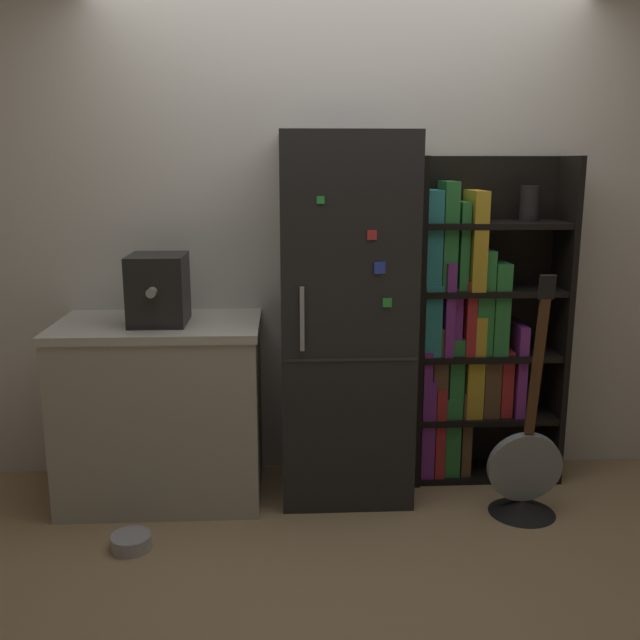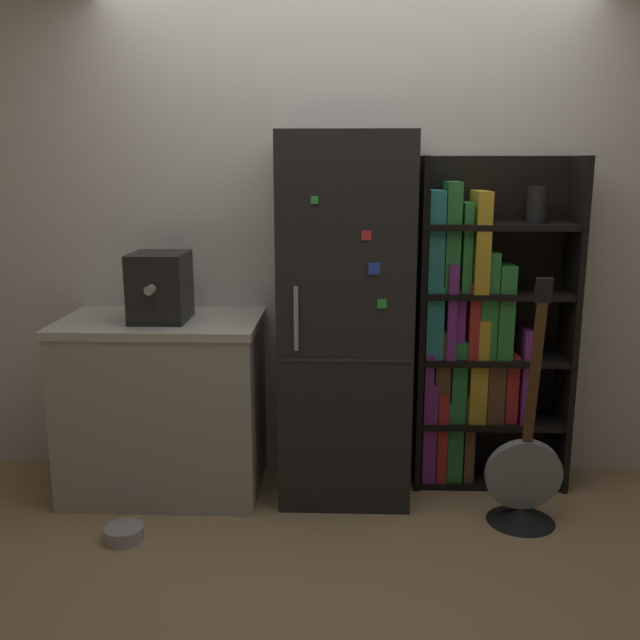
{
  "view_description": "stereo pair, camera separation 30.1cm",
  "coord_description": "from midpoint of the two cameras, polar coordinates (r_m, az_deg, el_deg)",
  "views": [
    {
      "loc": [
        -0.3,
        -3.31,
        1.68
      ],
      "look_at": [
        -0.13,
        0.15,
        0.91
      ],
      "focal_mm": 40.0,
      "sensor_mm": 36.0,
      "label": 1
    },
    {
      "loc": [
        -0.0,
        -3.31,
        1.68
      ],
      "look_at": [
        -0.13,
        0.15,
        0.91
      ],
      "focal_mm": 40.0,
      "sensor_mm": 36.0,
      "label": 2
    }
  ],
  "objects": [
    {
      "name": "espresso_machine",
      "position": [
        3.56,
        -10.27,
        2.62
      ],
      "size": [
        0.27,
        0.36,
        0.34
      ],
      "color": "black",
      "rests_on": "kitchen_counter"
    },
    {
      "name": "guitar",
      "position": [
        3.64,
        18.34,
        -12.72
      ],
      "size": [
        0.36,
        0.32,
        1.2
      ],
      "color": "black",
      "rests_on": "ground_plane"
    },
    {
      "name": "ground_plane",
      "position": [
        3.72,
        4.36,
        -14.42
      ],
      "size": [
        16.0,
        16.0,
        0.0
      ],
      "primitive_type": "plane",
      "color": "tan"
    },
    {
      "name": "wall_back",
      "position": [
        3.81,
        4.41,
        6.72
      ],
      "size": [
        8.0,
        0.05,
        2.6
      ],
      "color": "white",
      "rests_on": "ground_plane"
    },
    {
      "name": "kitchen_counter",
      "position": [
        3.75,
        -10.06,
        -6.75
      ],
      "size": [
        1.0,
        0.63,
        0.91
      ],
      "color": "#BCB7A8",
      "rests_on": "ground_plane"
    },
    {
      "name": "bookshelf",
      "position": [
        3.83,
        14.6,
        -1.44
      ],
      "size": [
        0.79,
        0.31,
        1.71
      ],
      "color": "black",
      "rests_on": "ground_plane"
    },
    {
      "name": "refrigerator",
      "position": [
        3.57,
        4.5,
        0.02
      ],
      "size": [
        0.64,
        0.59,
        1.83
      ],
      "color": "black",
      "rests_on": "ground_plane"
    },
    {
      "name": "pet_bowl",
      "position": [
        3.45,
        -12.87,
        -16.27
      ],
      "size": [
        0.18,
        0.18,
        0.07
      ],
      "color": "#B7B7BC",
      "rests_on": "ground_plane"
    }
  ]
}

